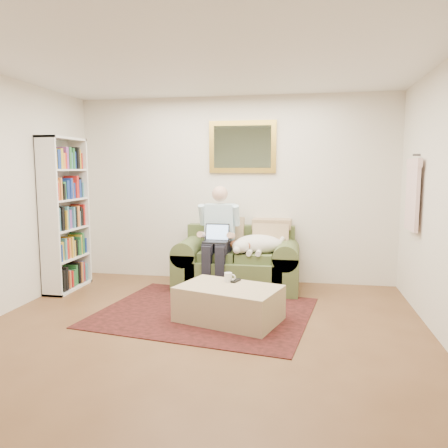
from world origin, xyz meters
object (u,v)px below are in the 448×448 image
(laptop, at_px, (216,237))
(bookshelf, at_px, (65,215))
(sofa, at_px, (237,267))
(coffee_mug, at_px, (228,277))
(ottoman, at_px, (229,304))
(seated_man, at_px, (217,239))
(sleeping_dog, at_px, (259,244))

(laptop, height_order, bookshelf, bookshelf)
(sofa, xyz_separation_m, coffee_mug, (0.06, -1.11, 0.14))
(ottoman, bearing_deg, laptop, 107.81)
(sofa, xyz_separation_m, ottoman, (0.11, -1.30, -0.09))
(laptop, distance_m, ottoman, 1.26)
(ottoman, height_order, bookshelf, bookshelf)
(seated_man, relative_size, ottoman, 1.33)
(seated_man, relative_size, bookshelf, 0.69)
(seated_man, relative_size, laptop, 4.33)
(sofa, height_order, laptop, laptop)
(sofa, distance_m, seated_man, 0.50)
(bookshelf, bearing_deg, sofa, 11.52)
(ottoman, distance_m, bookshelf, 2.61)
(seated_man, bearing_deg, ottoman, -73.11)
(sleeping_dog, distance_m, ottoman, 1.31)
(sofa, height_order, seated_man, seated_man)
(seated_man, bearing_deg, sofa, 31.45)
(laptop, relative_size, coffee_mug, 3.16)
(seated_man, xyz_separation_m, laptop, (0.00, -0.06, 0.03))
(sofa, height_order, ottoman, sofa)
(seated_man, height_order, laptop, seated_man)
(sofa, xyz_separation_m, laptop, (-0.24, -0.21, 0.44))
(seated_man, distance_m, ottoman, 1.30)
(sleeping_dog, relative_size, ottoman, 0.65)
(sleeping_dog, bearing_deg, laptop, -166.36)
(sleeping_dog, relative_size, coffee_mug, 6.71)
(sleeping_dog, xyz_separation_m, coffee_mug, (-0.23, -1.03, -0.20))
(sleeping_dog, height_order, bookshelf, bookshelf)
(laptop, bearing_deg, sleeping_dog, 13.64)
(sofa, relative_size, sleeping_dog, 2.43)
(sleeping_dog, relative_size, bookshelf, 0.34)
(ottoman, xyz_separation_m, bookshelf, (-2.33, 0.85, 0.81))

